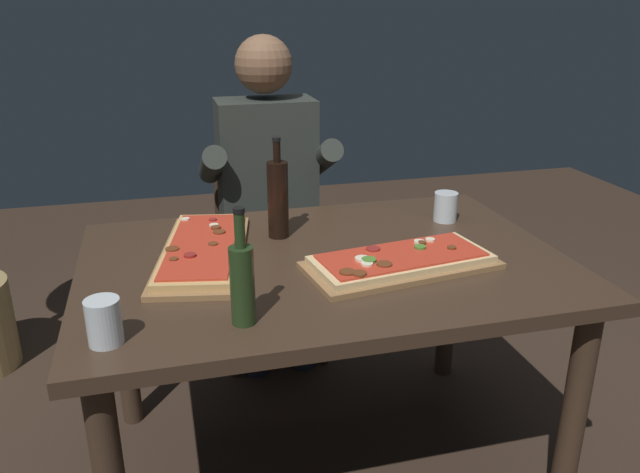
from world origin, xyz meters
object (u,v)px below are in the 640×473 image
pizza_rectangular_front (401,262)px  seated_diner (269,189)px  dining_table (324,288)px  wine_bottle_dark (278,198)px  tumbler_far_side (104,322)px  pizza_rectangular_left (203,250)px  tumbler_near_camera (446,207)px  diner_chair (266,239)px  oil_bottle_amber (242,281)px

pizza_rectangular_front → seated_diner: size_ratio=0.43×
dining_table → wine_bottle_dark: 0.32m
wine_bottle_dark → tumbler_far_side: 0.75m
tumbler_far_side → wine_bottle_dark: bearing=48.1°
pizza_rectangular_front → dining_table: bearing=147.0°
pizza_rectangular_left → tumbler_far_side: (-0.25, -0.45, 0.03)m
seated_diner → wine_bottle_dark: bearing=-97.1°
seated_diner → tumbler_near_camera: bearing=-45.2°
tumbler_near_camera → diner_chair: bearing=128.9°
pizza_rectangular_front → diner_chair: bearing=102.6°
oil_bottle_amber → diner_chair: 1.26m
oil_bottle_amber → diner_chair: size_ratio=0.33×
oil_bottle_amber → seated_diner: 1.10m
tumbler_far_side → seated_diner: (0.56, 1.08, -0.05)m
oil_bottle_amber → wine_bottle_dark: bearing=70.6°
tumbler_far_side → pizza_rectangular_front: bearing=15.7°
pizza_rectangular_front → wine_bottle_dark: bearing=130.2°
tumbler_near_camera → seated_diner: 0.73m
pizza_rectangular_left → seated_diner: bearing=63.4°
seated_diner → tumbler_far_side: bearing=-117.6°
pizza_rectangular_front → tumbler_near_camera: 0.45m
pizza_rectangular_left → tumbler_near_camera: 0.84m
pizza_rectangular_front → wine_bottle_dark: 0.45m
wine_bottle_dark → pizza_rectangular_left: bearing=-157.0°
oil_bottle_amber → diner_chair: (0.26, 1.18, -0.36)m
tumbler_near_camera → oil_bottle_amber: bearing=-144.7°
pizza_rectangular_front → oil_bottle_amber: 0.52m
pizza_rectangular_left → wine_bottle_dark: 0.29m
tumbler_near_camera → diner_chair: (-0.51, 0.64, -0.30)m
wine_bottle_dark → tumbler_near_camera: bearing=0.4°
diner_chair → tumbler_far_side: bearing=-115.2°
oil_bottle_amber → tumbler_near_camera: size_ratio=2.87×
tumbler_far_side → tumbler_near_camera: bearing=27.5°
oil_bottle_amber → tumbler_far_side: 0.31m
pizza_rectangular_front → pizza_rectangular_left: 0.58m
dining_table → wine_bottle_dark: (-0.09, 0.21, 0.22)m
oil_bottle_amber → seated_diner: bearing=76.5°
dining_table → oil_bottle_amber: (-0.28, -0.33, 0.20)m
pizza_rectangular_front → pizza_rectangular_left: same height
diner_chair → wine_bottle_dark: bearing=-95.8°
dining_table → tumbler_near_camera: tumbler_near_camera is taller
dining_table → tumbler_far_side: size_ratio=13.27×
tumbler_far_side → seated_diner: size_ratio=0.08×
tumbler_far_side → diner_chair: bearing=64.8°
dining_table → tumbler_near_camera: (0.49, 0.22, 0.14)m
tumbler_far_side → diner_chair: diner_chair is taller
seated_diner → pizza_rectangular_front: bearing=-75.7°
pizza_rectangular_front → tumbler_far_side: 0.81m
wine_bottle_dark → diner_chair: bearing=84.2°
pizza_rectangular_front → oil_bottle_amber: (-0.47, -0.20, 0.09)m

